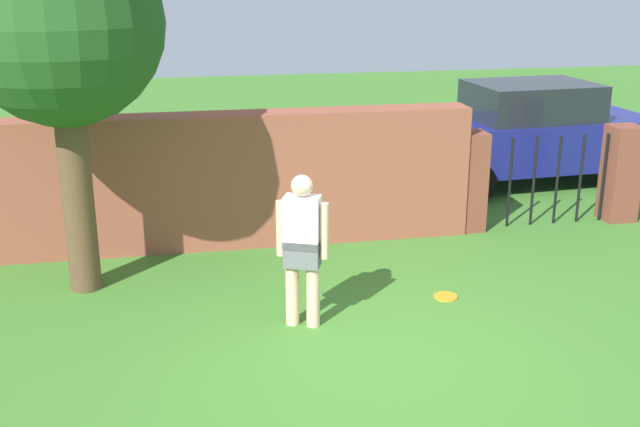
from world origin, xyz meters
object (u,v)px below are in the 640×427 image
person (302,244)px  car (529,133)px  tree (61,28)px  frisbee_orange (446,297)px

person → car: (4.70, 4.74, -0.04)m
tree → person: (2.32, -1.43, -2.06)m
tree → person: size_ratio=2.53×
frisbee_orange → person: bearing=-167.5°
person → tree: bearing=170.3°
tree → car: 8.03m
car → person: bearing=-138.7°
frisbee_orange → tree: bearing=165.3°
tree → frisbee_orange: (4.02, -1.05, -2.95)m
car → frisbee_orange: size_ratio=15.96×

